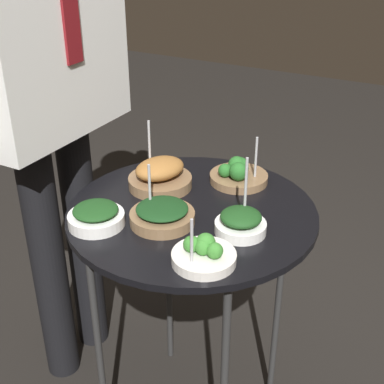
{
  "coord_description": "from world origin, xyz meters",
  "views": [
    {
      "loc": [
        -1.05,
        -0.56,
        1.47
      ],
      "look_at": [
        0.0,
        0.0,
        0.82
      ],
      "focal_mm": 50.0,
      "sensor_mm": 36.0,
      "label": 1
    }
  ],
  "objects_px": {
    "bowl_spinach_front_center": "(241,222)",
    "bowl_broccoli_front_right": "(204,254)",
    "waiter_figure": "(39,45)",
    "bowl_broccoli_front_left": "(238,174)",
    "bowl_spinach_near_rim": "(96,216)",
    "serving_cart": "(192,230)",
    "bowl_roast_far_rim": "(160,175)",
    "bowl_spinach_back_left": "(162,214)"
  },
  "relations": [
    {
      "from": "serving_cart",
      "to": "bowl_spinach_near_rim",
      "type": "relative_size",
      "value": 5.59
    },
    {
      "from": "bowl_spinach_near_rim",
      "to": "serving_cart",
      "type": "bearing_deg",
      "value": -43.68
    },
    {
      "from": "bowl_broccoli_front_right",
      "to": "bowl_roast_far_rim",
      "type": "bearing_deg",
      "value": 45.99
    },
    {
      "from": "serving_cart",
      "to": "bowl_broccoli_front_left",
      "type": "relative_size",
      "value": 4.72
    },
    {
      "from": "bowl_spinach_back_left",
      "to": "bowl_broccoli_front_right",
      "type": "bearing_deg",
      "value": -120.82
    },
    {
      "from": "bowl_roast_far_rim",
      "to": "bowl_spinach_near_rim",
      "type": "distance_m",
      "value": 0.25
    },
    {
      "from": "serving_cart",
      "to": "bowl_spinach_near_rim",
      "type": "bearing_deg",
      "value": 136.32
    },
    {
      "from": "bowl_spinach_near_rim",
      "to": "bowl_broccoli_front_right",
      "type": "bearing_deg",
      "value": -92.68
    },
    {
      "from": "bowl_spinach_back_left",
      "to": "serving_cart",
      "type": "bearing_deg",
      "value": -19.41
    },
    {
      "from": "bowl_spinach_near_rim",
      "to": "bowl_spinach_back_left",
      "type": "bearing_deg",
      "value": -58.35
    },
    {
      "from": "bowl_spinach_back_left",
      "to": "bowl_spinach_front_center",
      "type": "relative_size",
      "value": 0.89
    },
    {
      "from": "bowl_roast_far_rim",
      "to": "bowl_broccoli_front_right",
      "type": "height_order",
      "value": "bowl_roast_far_rim"
    },
    {
      "from": "waiter_figure",
      "to": "bowl_broccoli_front_right",
      "type": "bearing_deg",
      "value": -110.93
    },
    {
      "from": "serving_cart",
      "to": "waiter_figure",
      "type": "xyz_separation_m",
      "value": [
        0.05,
        0.5,
        0.42
      ]
    },
    {
      "from": "bowl_spinach_front_center",
      "to": "serving_cart",
      "type": "bearing_deg",
      "value": 74.78
    },
    {
      "from": "bowl_broccoli_front_left",
      "to": "bowl_roast_far_rim",
      "type": "bearing_deg",
      "value": 125.5
    },
    {
      "from": "bowl_roast_far_rim",
      "to": "bowl_spinach_back_left",
      "type": "bearing_deg",
      "value": -147.21
    },
    {
      "from": "bowl_roast_far_rim",
      "to": "waiter_figure",
      "type": "height_order",
      "value": "waiter_figure"
    },
    {
      "from": "bowl_spinach_near_rim",
      "to": "bowl_broccoli_front_right",
      "type": "distance_m",
      "value": 0.3
    },
    {
      "from": "bowl_broccoli_front_right",
      "to": "waiter_figure",
      "type": "relative_size",
      "value": 0.08
    },
    {
      "from": "bowl_spinach_back_left",
      "to": "bowl_broccoli_front_left",
      "type": "relative_size",
      "value": 0.98
    },
    {
      "from": "bowl_roast_far_rim",
      "to": "bowl_broccoli_front_right",
      "type": "distance_m",
      "value": 0.37
    },
    {
      "from": "bowl_spinach_front_center",
      "to": "bowl_spinach_near_rim",
      "type": "relative_size",
      "value": 1.31
    },
    {
      "from": "bowl_spinach_back_left",
      "to": "bowl_spinach_near_rim",
      "type": "height_order",
      "value": "bowl_spinach_back_left"
    },
    {
      "from": "bowl_roast_far_rim",
      "to": "bowl_broccoli_front_right",
      "type": "relative_size",
      "value": 1.25
    },
    {
      "from": "bowl_spinach_near_rim",
      "to": "bowl_broccoli_front_left",
      "type": "bearing_deg",
      "value": -29.58
    },
    {
      "from": "bowl_broccoli_front_left",
      "to": "serving_cart",
      "type": "bearing_deg",
      "value": 167.82
    },
    {
      "from": "bowl_broccoli_front_left",
      "to": "bowl_spinach_front_center",
      "type": "distance_m",
      "value": 0.26
    },
    {
      "from": "bowl_spinach_front_center",
      "to": "bowl_broccoli_front_right",
      "type": "xyz_separation_m",
      "value": [
        -0.15,
        0.02,
        -0.0
      ]
    },
    {
      "from": "bowl_broccoli_front_left",
      "to": "bowl_broccoli_front_right",
      "type": "distance_m",
      "value": 0.4
    },
    {
      "from": "bowl_spinach_front_center",
      "to": "bowl_broccoli_front_right",
      "type": "bearing_deg",
      "value": 171.73
    },
    {
      "from": "bowl_spinach_back_left",
      "to": "bowl_roast_far_rim",
      "type": "bearing_deg",
      "value": 32.79
    },
    {
      "from": "bowl_spinach_near_rim",
      "to": "bowl_broccoli_front_right",
      "type": "relative_size",
      "value": 0.97
    },
    {
      "from": "bowl_spinach_front_center",
      "to": "waiter_figure",
      "type": "height_order",
      "value": "waiter_figure"
    },
    {
      "from": "bowl_roast_far_rim",
      "to": "bowl_spinach_near_rim",
      "type": "relative_size",
      "value": 1.3
    },
    {
      "from": "bowl_spinach_back_left",
      "to": "bowl_broccoli_front_right",
      "type": "relative_size",
      "value": 1.12
    },
    {
      "from": "serving_cart",
      "to": "bowl_roast_far_rim",
      "type": "distance_m",
      "value": 0.18
    },
    {
      "from": "bowl_broccoli_front_left",
      "to": "bowl_roast_far_rim",
      "type": "xyz_separation_m",
      "value": [
        -0.13,
        0.18,
        0.01
      ]
    },
    {
      "from": "serving_cart",
      "to": "bowl_spinach_front_center",
      "type": "height_order",
      "value": "bowl_spinach_front_center"
    },
    {
      "from": "serving_cart",
      "to": "bowl_spinach_near_rim",
      "type": "distance_m",
      "value": 0.26
    },
    {
      "from": "bowl_spinach_back_left",
      "to": "bowl_spinach_front_center",
      "type": "bearing_deg",
      "value": -74.59
    },
    {
      "from": "serving_cart",
      "to": "bowl_spinach_back_left",
      "type": "bearing_deg",
      "value": 160.59
    }
  ]
}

